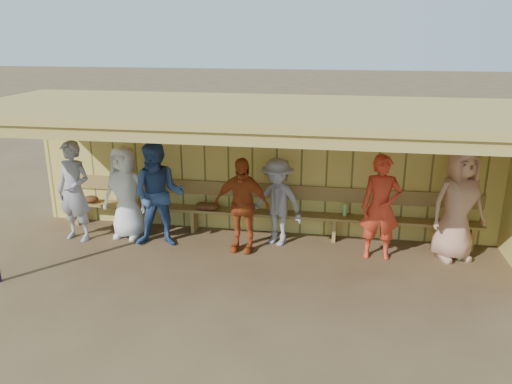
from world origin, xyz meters
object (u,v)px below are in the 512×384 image
(player_b, at_px, (126,192))
(player_g, at_px, (381,208))
(bench, at_px, (263,207))
(player_e, at_px, (277,202))
(player_c, at_px, (158,195))
(player_a, at_px, (74,191))
(player_d, at_px, (242,205))
(player_h, at_px, (458,204))

(player_b, height_order, player_g, player_g)
(player_g, relative_size, bench, 0.23)
(player_e, bearing_deg, player_b, -152.65)
(player_c, relative_size, player_g, 1.06)
(player_a, distance_m, player_g, 5.25)
(player_c, xyz_separation_m, player_d, (1.44, 0.03, -0.10))
(player_b, distance_m, player_g, 4.41)
(player_c, bearing_deg, player_d, -7.96)
(player_e, bearing_deg, player_c, -144.48)
(player_e, relative_size, player_g, 0.89)
(bench, bearing_deg, player_a, -166.20)
(player_b, bearing_deg, player_h, 6.00)
(player_d, distance_m, player_h, 3.49)
(player_b, xyz_separation_m, player_g, (4.41, -0.12, 0.02))
(player_a, xyz_separation_m, player_c, (1.55, 0.00, 0.02))
(player_e, bearing_deg, player_h, 22.74)
(player_a, xyz_separation_m, player_d, (2.99, 0.03, -0.09))
(player_c, xyz_separation_m, player_e, (1.99, 0.39, -0.14))
(player_a, relative_size, player_h, 0.97)
(player_b, distance_m, player_h, 5.62)
(player_a, xyz_separation_m, player_g, (5.25, 0.13, -0.03))
(player_e, xyz_separation_m, bench, (-0.31, 0.40, -0.24))
(player_g, bearing_deg, player_d, -178.52)
(player_b, relative_size, player_g, 0.98)
(player_d, distance_m, bench, 0.85)
(player_c, distance_m, player_d, 1.44)
(player_h, distance_m, bench, 3.29)
(player_e, xyz_separation_m, player_h, (2.93, -0.08, 0.16))
(player_c, height_order, player_d, player_c)
(player_c, relative_size, player_e, 1.19)
(player_d, height_order, player_h, player_h)
(player_c, xyz_separation_m, bench, (1.68, 0.79, -0.38))
(player_a, height_order, player_g, player_a)
(player_b, bearing_deg, player_e, 8.40)
(player_h, height_order, bench, player_h)
(player_d, relative_size, player_g, 0.94)
(player_d, bearing_deg, player_h, 11.00)
(player_a, xyz_separation_m, bench, (3.23, 0.79, -0.37))
(player_b, height_order, player_e, player_b)
(player_h, bearing_deg, player_e, 157.57)
(player_g, xyz_separation_m, bench, (-2.02, 0.66, -0.34))
(player_b, bearing_deg, bench, 18.12)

